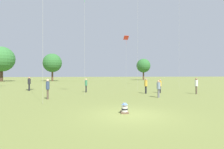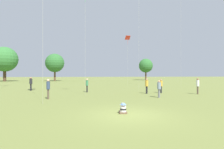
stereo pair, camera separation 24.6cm
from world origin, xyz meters
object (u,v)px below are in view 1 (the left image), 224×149
Objects in this scene: person_standing_6 at (160,85)px; distant_tree_1 at (143,66)px; person_standing_5 at (86,84)px; person_standing_0 at (159,87)px; person_standing_2 at (196,84)px; seated_toddler at (125,109)px; kite_5 at (126,39)px; distant_tree_0 at (52,63)px; distant_tree_2 at (1,59)px; person_standing_3 at (146,85)px; person_standing_4 at (48,87)px; person_standing_1 at (29,83)px.

person_standing_6 is 48.19m from distant_tree_1.
person_standing_5 is 1.03× the size of person_standing_6.
person_standing_2 is (5.47, 2.13, 0.11)m from person_standing_0.
seated_toddler is 23.74m from kite_5.
distant_tree_1 is at bearing 9.80° from distant_tree_0.
distant_tree_1 is at bearing 90.58° from person_standing_5.
distant_tree_2 reaches higher than seated_toddler.
distant_tree_2 reaches higher than person_standing_2.
distant_tree_0 reaches higher than person_standing_5.
distant_tree_2 is at bearing -108.47° from person_standing_2.
person_standing_2 is 56.13m from distant_tree_2.
person_standing_3 is 0.19× the size of kite_5.
seated_toddler is 0.33× the size of person_standing_2.
person_standing_6 is at bearing 60.74° from seated_toddler.
distant_tree_0 is (-10.25, 37.77, 4.94)m from person_standing_5.
distant_tree_0 is at bearing 133.60° from person_standing_5.
person_standing_5 is at bearing -55.83° from distant_tree_2.
person_standing_4 is at bearing -62.97° from distant_tree_2.
person_standing_4 reaches higher than person_standing_5.
distant_tree_0 is (-12.18, 49.89, 5.72)m from seated_toddler.
person_standing_4 is (-10.21, -2.99, 0.07)m from person_standing_3.
seated_toddler is 56.89m from distant_tree_2.
person_standing_1 is 15.38m from person_standing_3.
distant_tree_0 is (-17.00, 40.35, 4.93)m from person_standing_3.
distant_tree_1 is (15.55, 34.11, -3.03)m from kite_5.
distant_tree_2 is (-27.29, 49.47, 6.69)m from seated_toddler.
distant_tree_1 is 0.77× the size of distant_tree_2.
person_standing_1 is 17.03m from person_standing_6.
seated_toddler is 0.36× the size of person_standing_6.
person_standing_5 reaches higher than person_standing_6.
seated_toddler is 11.95m from person_standing_6.
person_standing_4 is at bearing -77.68° from person_standing_3.
person_standing_0 is 0.98× the size of person_standing_5.
person_standing_3 is 1.91m from person_standing_6.
person_standing_1 is at bearing -116.05° from person_standing_3.
person_standing_3 is 0.21× the size of distant_tree_1.
person_standing_2 is at bearing 10.35° from person_standing_5.
person_standing_4 is at bearing -40.08° from person_standing_1.
kite_5 is at bearing -114.50° from distant_tree_1.
distant_tree_2 is (-15.11, -0.42, 0.98)m from distant_tree_0.
person_standing_6 is 0.18× the size of distant_tree_0.
seated_toddler is at bearing -30.85° from person_standing_3.
distant_tree_0 reaches higher than person_standing_0.
person_standing_6 is at bearing -76.35° from person_standing_0.
person_standing_2 is (19.67, -7.16, -0.02)m from person_standing_1.
person_standing_0 is 0.92× the size of person_standing_4.
person_standing_2 is at bearing -47.76° from distant_tree_2.
person_standing_1 is (-14.20, 9.29, 0.13)m from person_standing_0.
person_standing_4 reaches higher than seated_toddler.
distant_tree_0 is at bearing -54.03° from person_standing_4.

